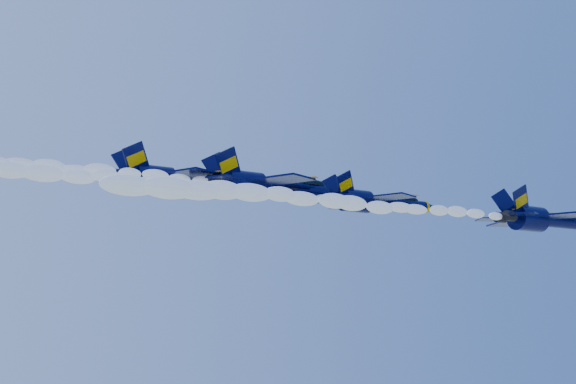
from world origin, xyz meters
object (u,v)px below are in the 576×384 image
jet_lead (550,220)px  jet_third (274,187)px  jet_fourth (186,181)px  jet_second (378,202)px

jet_lead → jet_third: (-25.62, 16.70, 3.79)m
jet_third → jet_fourth: 10.15m
jet_second → jet_third: bearing=147.0°
jet_lead → jet_fourth: (-33.67, 22.82, 4.59)m
jet_third → jet_lead: bearing=-33.1°
jet_third → jet_fourth: (-8.06, 6.12, 0.80)m
jet_third → jet_second: bearing=-33.0°
jet_lead → jet_fourth: jet_fourth is taller
jet_fourth → jet_lead: bearing=-34.1°
jet_second → jet_fourth: bearing=145.0°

